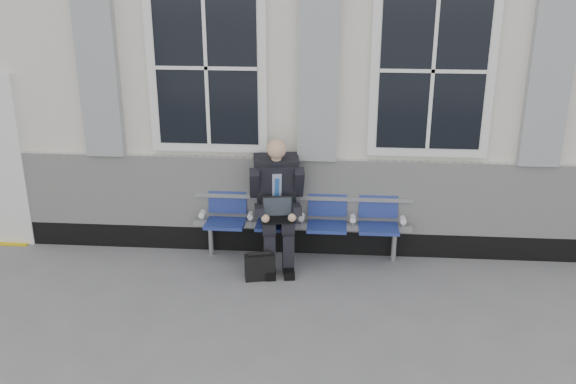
{
  "coord_description": "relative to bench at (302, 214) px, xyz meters",
  "views": [
    {
      "loc": [
        -0.67,
        -5.68,
        3.44
      ],
      "look_at": [
        -1.19,
        0.9,
        0.99
      ],
      "focal_mm": 40.0,
      "sensor_mm": 36.0,
      "label": 1
    }
  ],
  "objects": [
    {
      "name": "ground",
      "position": [
        1.06,
        -1.32,
        -0.55
      ],
      "size": [
        70.0,
        70.0,
        0.0
      ],
      "primitive_type": "plane",
      "color": "slate",
      "rests_on": "ground"
    },
    {
      "name": "bench",
      "position": [
        0.0,
        0.0,
        0.0
      ],
      "size": [
        2.6,
        0.47,
        0.91
      ],
      "color": "#9EA0A3",
      "rests_on": "ground"
    },
    {
      "name": "briefcase",
      "position": [
        -0.44,
        -0.61,
        -0.4
      ],
      "size": [
        0.35,
        0.21,
        0.34
      ],
      "color": "black",
      "rests_on": "ground"
    },
    {
      "name": "businessman",
      "position": [
        -0.28,
        -0.14,
        0.25
      ],
      "size": [
        0.66,
        0.88,
        1.51
      ],
      "color": "black",
      "rests_on": "ground"
    },
    {
      "name": "station_building",
      "position": [
        1.04,
        2.15,
        1.67
      ],
      "size": [
        14.4,
        4.4,
        4.49
      ],
      "color": "silver",
      "rests_on": "ground"
    }
  ]
}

